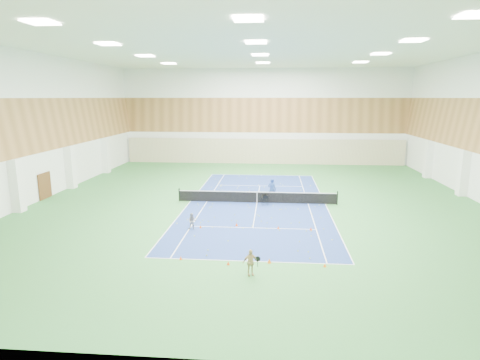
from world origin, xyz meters
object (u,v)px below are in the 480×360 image
Objects in this scene: child_court at (192,221)px; child_apron at (250,262)px; ball_cart at (265,200)px; coach at (272,189)px; tennis_net at (257,196)px.

child_apron reaches higher than child_court.
ball_cart is (4.55, 6.39, -0.13)m from child_court.
child_court is at bearing -143.19° from ball_cart.
coach is 1.70× the size of child_court.
tennis_net is 1.58m from coach.
child_court is at bearing 72.18° from coach.
child_apron is (-0.95, -14.49, -0.27)m from coach.
coach is (1.19, 0.97, 0.38)m from tennis_net.
coach is 2.24× the size of ball_cart.
child_court is (-3.91, -6.99, -0.01)m from tennis_net.
child_court is (-5.10, -7.95, -0.38)m from coach.
ball_cart is (0.39, 12.92, -0.24)m from child_apron.
child_apron is at bearing -109.48° from ball_cart.
child_court is 7.74m from child_apron.
child_court reaches higher than ball_cart.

